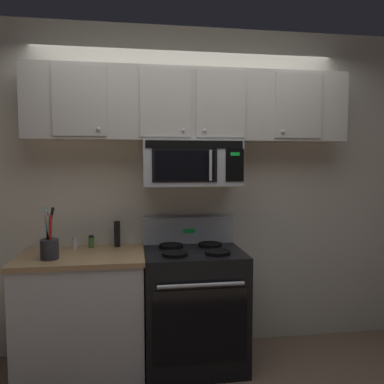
{
  "coord_description": "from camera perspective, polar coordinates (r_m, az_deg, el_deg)",
  "views": [
    {
      "loc": [
        -0.45,
        -2.48,
        1.58
      ],
      "look_at": [
        0.0,
        0.49,
        1.35
      ],
      "focal_mm": 36.0,
      "sensor_mm": 36.0,
      "label": 1
    }
  ],
  "objects": [
    {
      "name": "pepper_mill",
      "position": [
        3.19,
        -11.05,
        -6.11
      ],
      "size": [
        0.05,
        0.05,
        0.21
      ],
      "primitive_type": "cylinder",
      "color": "black",
      "rests_on": "counter_segment"
    },
    {
      "name": "spice_jar",
      "position": [
        3.2,
        -14.69,
        -7.12
      ],
      "size": [
        0.04,
        0.04,
        0.1
      ],
      "color": "#4C7F33",
      "rests_on": "counter_segment"
    },
    {
      "name": "over_range_microwave",
      "position": [
        3.05,
        -0.15,
        4.29
      ],
      "size": [
        0.76,
        0.43,
        0.35
      ],
      "color": "#B7BABF"
    },
    {
      "name": "upper_cabinets",
      "position": [
        3.12,
        -0.23,
        12.59
      ],
      "size": [
        2.5,
        0.36,
        0.55
      ],
      "color": "#BCB7AD"
    },
    {
      "name": "salt_shaker",
      "position": [
        3.2,
        -17.02,
        -7.21
      ],
      "size": [
        0.04,
        0.04,
        0.1
      ],
      "color": "white",
      "rests_on": "counter_segment"
    },
    {
      "name": "stove_range",
      "position": [
        3.14,
        0.19,
        -16.35
      ],
      "size": [
        0.76,
        0.69,
        1.12
      ],
      "color": "black",
      "rests_on": "ground_plane"
    },
    {
      "name": "back_wall",
      "position": [
        3.31,
        -0.78,
        0.39
      ],
      "size": [
        5.2,
        0.1,
        2.7
      ],
      "primitive_type": "cube",
      "color": "silver",
      "rests_on": "ground_plane"
    },
    {
      "name": "counter_segment",
      "position": [
        3.14,
        -15.84,
        -16.82
      ],
      "size": [
        0.93,
        0.65,
        0.9
      ],
      "color": "silver",
      "rests_on": "ground_plane"
    },
    {
      "name": "utensil_crock_charcoal",
      "position": [
        2.91,
        -20.37,
        -7.42
      ],
      "size": [
        0.13,
        0.13,
        0.37
      ],
      "color": "#2D2D33",
      "rests_on": "counter_segment"
    }
  ]
}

